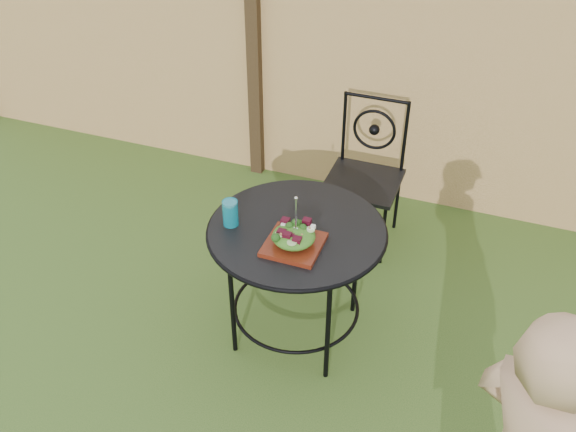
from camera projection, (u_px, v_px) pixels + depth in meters
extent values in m
cube|color=#E9B373|center=(441.00, 86.00, 4.18)|extent=(8.00, 0.05, 1.80)
cube|color=black|center=(255.00, 55.00, 4.48)|extent=(0.09, 0.09, 1.90)
cylinder|color=black|center=(297.00, 230.00, 3.24)|extent=(0.90, 0.90, 0.02)
torus|color=black|center=(297.00, 231.00, 3.25)|extent=(0.92, 0.92, 0.02)
torus|color=black|center=(296.00, 306.00, 3.56)|extent=(0.70, 0.70, 0.02)
cylinder|color=black|center=(356.00, 264.00, 3.58)|extent=(0.03, 0.03, 0.71)
cylinder|color=black|center=(269.00, 244.00, 3.73)|extent=(0.03, 0.03, 0.71)
cylinder|color=black|center=(232.00, 303.00, 3.34)|extent=(0.03, 0.03, 0.71)
cylinder|color=black|center=(328.00, 329.00, 3.19)|extent=(0.03, 0.03, 0.71)
cube|color=black|center=(363.00, 182.00, 4.08)|extent=(0.46, 0.46, 0.03)
cylinder|color=black|center=(377.00, 98.00, 3.95)|extent=(0.42, 0.02, 0.02)
torus|color=black|center=(374.00, 130.00, 4.08)|extent=(0.28, 0.02, 0.28)
cylinder|color=black|center=(322.00, 222.00, 4.12)|extent=(0.02, 0.02, 0.44)
cylinder|color=black|center=(383.00, 236.00, 4.01)|extent=(0.02, 0.02, 0.44)
cylinder|color=black|center=(340.00, 190.00, 4.43)|extent=(0.02, 0.02, 0.44)
cylinder|color=black|center=(397.00, 201.00, 4.31)|extent=(0.02, 0.02, 0.44)
cylinder|color=black|center=(344.00, 127.00, 4.15)|extent=(0.02, 0.02, 0.50)
cylinder|color=black|center=(405.00, 138.00, 4.04)|extent=(0.02, 0.02, 0.50)
cube|color=#50190B|center=(294.00, 245.00, 3.11)|extent=(0.27, 0.27, 0.02)
ellipsoid|color=#235614|center=(294.00, 236.00, 3.08)|extent=(0.21, 0.21, 0.08)
cylinder|color=silver|center=(296.00, 215.00, 3.00)|extent=(0.01, 0.01, 0.18)
cylinder|color=#0C768C|center=(230.00, 213.00, 3.23)|extent=(0.08, 0.08, 0.14)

